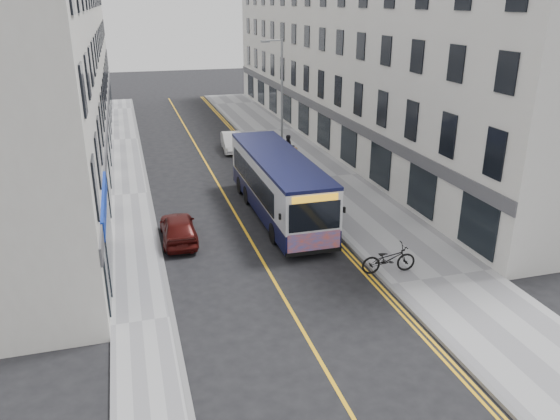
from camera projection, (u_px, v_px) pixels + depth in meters
ground at (277, 286)px, 20.46m from camera, size 140.00×140.00×0.00m
pavement_east at (323, 178)px, 32.82m from camera, size 4.50×64.00×0.12m
pavement_west at (130, 195)px, 29.92m from camera, size 2.00×64.00×0.12m
kerb_east at (287, 181)px, 32.23m from camera, size 0.18×64.00×0.13m
kerb_west at (149, 193)px, 30.17m from camera, size 0.18×64.00×0.13m
road_centre_line at (220, 188)px, 31.23m from camera, size 0.12×64.00×0.01m
road_dbl_yellow_inner at (280, 182)px, 32.14m from camera, size 0.10×64.00×0.01m
road_dbl_yellow_outer at (283, 182)px, 32.19m from camera, size 0.10×64.00×0.01m
terrace_east at (350, 52)px, 39.94m from camera, size 6.00×46.00×13.00m
terrace_west at (51, 60)px, 34.65m from camera, size 6.00×46.00×13.00m
streetlamp at (281, 102)px, 32.53m from camera, size 1.32×0.18×8.00m
city_bus at (278, 183)px, 26.61m from camera, size 2.48×10.61×3.08m
bicycle at (389, 259)px, 21.07m from camera, size 2.22×0.92×1.14m
pedestrian_near at (295, 162)px, 32.56m from camera, size 0.66×0.44×1.81m
pedestrian_far at (289, 148)px, 35.98m from camera, size 0.87×0.70×1.68m
car_white at (232, 142)px, 38.82m from camera, size 1.65×3.93×1.26m
car_maroon at (178, 228)px, 24.09m from camera, size 1.58×3.77×1.27m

